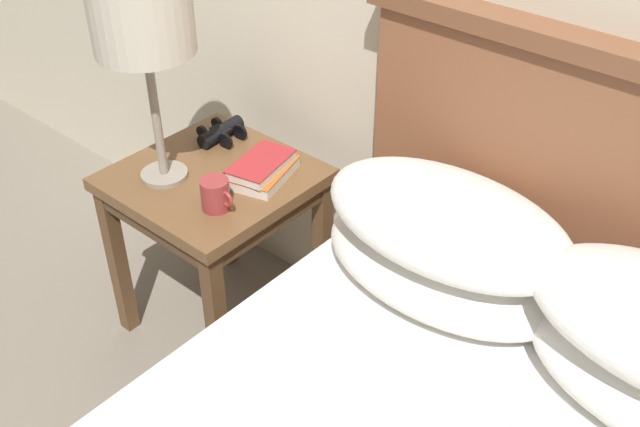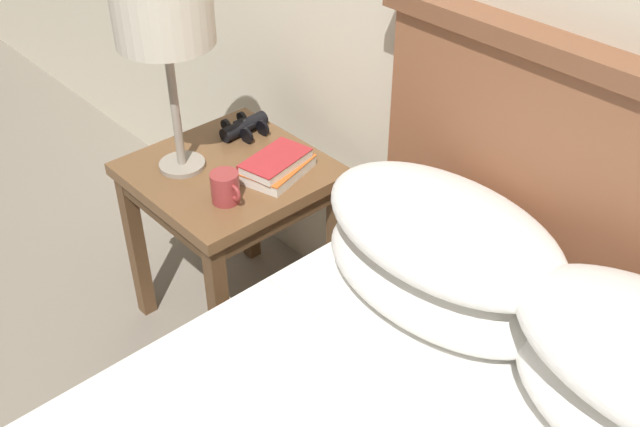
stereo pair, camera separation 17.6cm
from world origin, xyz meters
TOP-DOWN VIEW (x-y plane):
  - nightstand at (-0.55, 0.65)m, footprint 0.51×0.50m
  - table_lamp at (-0.64, 0.55)m, footprint 0.25×0.25m
  - book_on_nightstand at (-0.43, 0.73)m, footprint 0.18×0.23m
  - book_stacked_on_top at (-0.43, 0.72)m, footprint 0.15×0.21m
  - binoculars_pair at (-0.67, 0.80)m, footprint 0.14×0.16m
  - coffee_mug at (-0.42, 0.55)m, footprint 0.10×0.08m

SIDE VIEW (x-z plane):
  - nightstand at x=-0.55m, z-range 0.20..0.76m
  - book_on_nightstand at x=-0.43m, z-range 0.56..0.60m
  - binoculars_pair at x=-0.67m, z-range 0.56..0.61m
  - coffee_mug at x=-0.42m, z-range 0.56..0.65m
  - book_stacked_on_top at x=-0.43m, z-range 0.60..0.62m
  - table_lamp at x=-0.64m, z-range 0.74..1.29m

